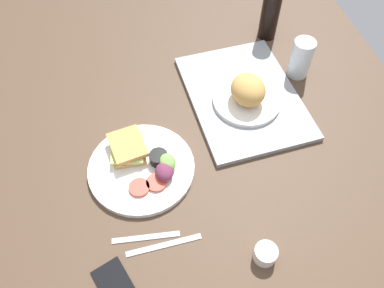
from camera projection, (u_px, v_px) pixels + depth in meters
ground_plane at (181, 151)px, 114.03cm from camera, size 190.00×150.00×3.00cm
serving_tray at (243, 97)px, 123.45cm from camera, size 46.99×35.78×1.60cm
bread_plate_near at (248, 94)px, 118.10cm from camera, size 21.12×21.12×9.62cm
plate_with_salad at (142, 164)px, 107.69cm from camera, size 29.53×29.53×5.40cm
drinking_glass at (301, 58)px, 125.24cm from camera, size 6.91×6.91×13.25cm
soda_bottle at (270, 13)px, 134.21cm from camera, size 6.40×6.40×18.93cm
espresso_cup at (265, 254)px, 92.62cm from camera, size 5.60×5.60×4.00cm
fork at (146, 237)px, 96.87cm from camera, size 3.16×17.05×0.50cm
knife at (164, 245)px, 95.70cm from camera, size 1.93×19.03×0.50cm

